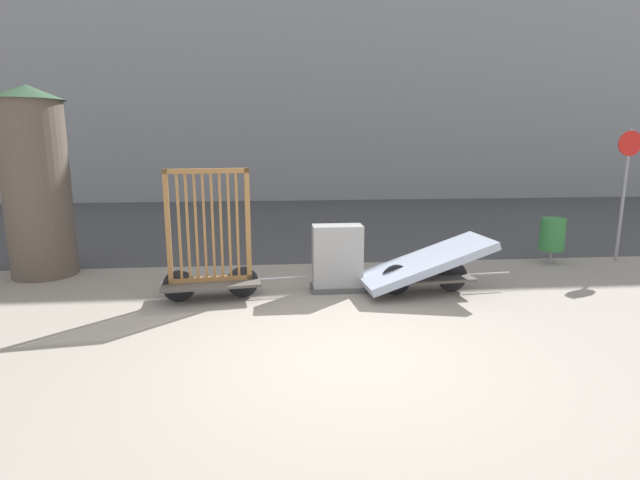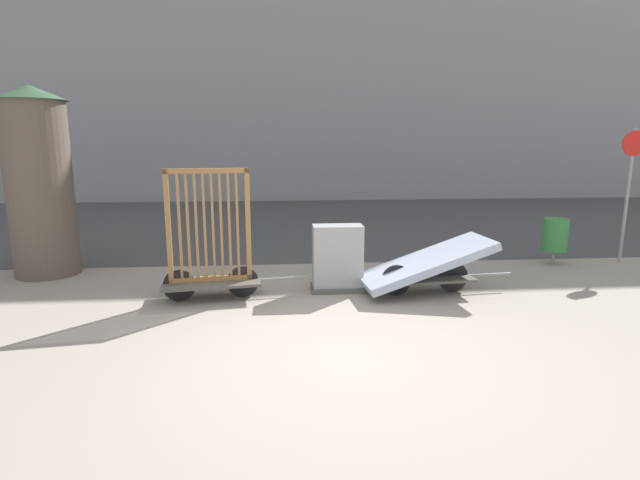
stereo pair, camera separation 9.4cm
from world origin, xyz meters
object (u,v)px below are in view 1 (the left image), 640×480
(sign_post, at_px, (625,180))
(advertising_column, at_px, (36,181))
(utility_cabinet, at_px, (337,261))
(bike_cart_with_mattress, at_px, (425,265))
(trash_bin, at_px, (552,234))
(bike_cart_with_bedframe, at_px, (210,256))

(sign_post, xyz_separation_m, advertising_column, (-10.47, 0.01, 0.05))
(utility_cabinet, xyz_separation_m, sign_post, (5.58, 1.37, 1.09))
(bike_cart_with_mattress, relative_size, trash_bin, 2.80)
(bike_cart_with_bedframe, relative_size, advertising_column, 0.67)
(advertising_column, bearing_deg, bike_cart_with_bedframe, -28.52)
(bike_cart_with_bedframe, bearing_deg, trash_bin, 7.31)
(trash_bin, relative_size, sign_post, 0.34)
(trash_bin, xyz_separation_m, advertising_column, (-9.14, -0.00, 1.06))
(bike_cart_with_bedframe, xyz_separation_m, advertising_column, (-3.02, 1.64, 0.95))
(utility_cabinet, relative_size, advertising_column, 0.32)
(bike_cart_with_bedframe, xyz_separation_m, bike_cart_with_mattress, (3.18, -0.00, -0.22))
(bike_cart_with_mattress, distance_m, utility_cabinet, 1.33)
(bike_cart_with_bedframe, xyz_separation_m, utility_cabinet, (1.88, 0.27, -0.19))
(utility_cabinet, height_order, advertising_column, advertising_column)
(bike_cart_with_bedframe, height_order, bike_cart_with_mattress, bike_cart_with_bedframe)
(bike_cart_with_bedframe, xyz_separation_m, sign_post, (7.45, 1.63, 0.91))
(trash_bin, xyz_separation_m, sign_post, (1.33, -0.01, 1.01))
(bike_cart_with_bedframe, distance_m, trash_bin, 6.34)
(advertising_column, bearing_deg, bike_cart_with_mattress, -14.83)
(bike_cart_with_mattress, bearing_deg, trash_bin, 23.87)
(utility_cabinet, bearing_deg, advertising_column, 164.34)
(trash_bin, bearing_deg, utility_cabinet, -162.11)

